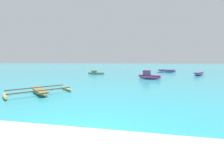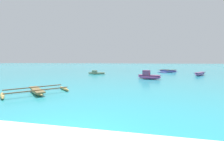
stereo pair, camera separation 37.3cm
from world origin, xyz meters
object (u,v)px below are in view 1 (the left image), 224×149
Objects in this scene: moored_boat_1 at (39,91)px; moored_boat_4 at (167,71)px; moored_boat_0 at (199,74)px; moored_boat_3 at (149,76)px; moored_boat_2 at (96,73)px.

moored_boat_4 reaches higher than moored_boat_1.
moored_boat_4 is at bearing 70.40° from moored_boat_0.
moored_boat_3 reaches higher than moored_boat_1.
moored_boat_3 is (-7.40, -5.84, 0.10)m from moored_boat_0.
moored_boat_1 is 11.84m from moored_boat_3.
moored_boat_0 is at bearing 56.05° from moored_boat_3.
moored_boat_0 is 6.21m from moored_boat_4.
moored_boat_4 reaches higher than moored_boat_0.
moored_boat_1 is 14.16m from moored_boat_2.
moored_boat_0 is at bearing -13.59° from moored_boat_4.
moored_boat_4 is (11.23, 20.14, 0.08)m from moored_boat_1.
moored_boat_3 is at bearing 163.34° from moored_boat_0.
moored_boat_4 is at bearing 102.22° from moored_boat_1.
moored_boat_2 reaches higher than moored_boat_4.
moored_boat_1 is at bearing -78.10° from moored_boat_4.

